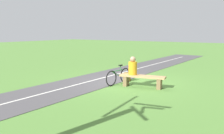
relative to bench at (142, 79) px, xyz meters
The scene contains 7 objects.
ground_plane 1.22m from the bench, 23.44° to the right, with size 80.00×80.00×0.00m, color #548438.
paved_path 4.39m from the bench, 53.80° to the left, with size 2.59×36.00×0.02m, color #4C494C.
path_centre_line 4.39m from the bench, 53.80° to the left, with size 0.10×32.00×0.00m, color silver.
bench is the anchor object (origin of this frame).
person_seated 0.64m from the bench, 10.42° to the left, with size 0.41×0.41×0.77m.
bicycle 1.12m from the bench, ahead, with size 0.25×1.61×0.85m.
backpack 1.41m from the bench, 33.96° to the right, with size 0.27×0.23×0.38m.
Camera 1 is at (-5.47, 9.40, 2.33)m, focal length 39.13 mm.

